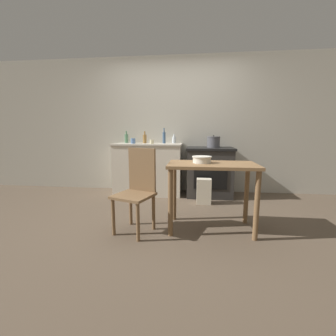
{
  "coord_description": "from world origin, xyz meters",
  "views": [
    {
      "loc": [
        0.38,
        -2.81,
        1.16
      ],
      "look_at": [
        0.0,
        0.53,
        0.61
      ],
      "focal_mm": 24.0,
      "sensor_mm": 36.0,
      "label": 1
    }
  ],
  "objects_px": {
    "bottle_mid_left": "(145,139)",
    "cup_center": "(133,141)",
    "chair": "(137,188)",
    "mixing_bowl_large": "(202,159)",
    "stove": "(209,172)",
    "bottle_left": "(126,138)",
    "cup_center_right": "(152,142)",
    "flour_sack": "(204,191)",
    "stock_pot": "(213,142)",
    "bottle_far_left": "(174,140)",
    "bottle_center_left": "(164,137)",
    "work_table": "(212,176)"
  },
  "relations": [
    {
      "from": "work_table",
      "to": "mixing_bowl_large",
      "type": "height_order",
      "value": "mixing_bowl_large"
    },
    {
      "from": "bottle_mid_left",
      "to": "stove",
      "type": "bearing_deg",
      "value": -6.02
    },
    {
      "from": "stock_pot",
      "to": "cup_center",
      "type": "xyz_separation_m",
      "value": [
        -1.46,
        -0.03,
        0.01
      ]
    },
    {
      "from": "chair",
      "to": "cup_center",
      "type": "height_order",
      "value": "cup_center"
    },
    {
      "from": "bottle_far_left",
      "to": "bottle_mid_left",
      "type": "bearing_deg",
      "value": -170.46
    },
    {
      "from": "mixing_bowl_large",
      "to": "chair",
      "type": "bearing_deg",
      "value": -168.65
    },
    {
      "from": "flour_sack",
      "to": "bottle_center_left",
      "type": "xyz_separation_m",
      "value": [
        -0.73,
        0.61,
        0.85
      ]
    },
    {
      "from": "stove",
      "to": "bottle_mid_left",
      "type": "distance_m",
      "value": 1.35
    },
    {
      "from": "stock_pot",
      "to": "bottle_left",
      "type": "height_order",
      "value": "bottle_left"
    },
    {
      "from": "stock_pot",
      "to": "bottle_far_left",
      "type": "xyz_separation_m",
      "value": [
        -0.72,
        0.2,
        0.03
      ]
    },
    {
      "from": "flour_sack",
      "to": "mixing_bowl_large",
      "type": "relative_size",
      "value": 1.8
    },
    {
      "from": "mixing_bowl_large",
      "to": "bottle_center_left",
      "type": "distance_m",
      "value": 1.69
    },
    {
      "from": "stock_pot",
      "to": "bottle_center_left",
      "type": "distance_m",
      "value": 0.91
    },
    {
      "from": "flour_sack",
      "to": "cup_center_right",
      "type": "relative_size",
      "value": 5.38
    },
    {
      "from": "stove",
      "to": "flour_sack",
      "type": "relative_size",
      "value": 2.15
    },
    {
      "from": "flour_sack",
      "to": "mixing_bowl_large",
      "type": "bearing_deg",
      "value": -94.76
    },
    {
      "from": "flour_sack",
      "to": "bottle_left",
      "type": "height_order",
      "value": "bottle_left"
    },
    {
      "from": "work_table",
      "to": "mixing_bowl_large",
      "type": "relative_size",
      "value": 4.45
    },
    {
      "from": "bottle_mid_left",
      "to": "cup_center",
      "type": "bearing_deg",
      "value": -143.83
    },
    {
      "from": "stock_pot",
      "to": "bottle_center_left",
      "type": "relative_size",
      "value": 0.83
    },
    {
      "from": "flour_sack",
      "to": "bottle_center_left",
      "type": "bearing_deg",
      "value": 139.91
    },
    {
      "from": "bottle_left",
      "to": "bottle_mid_left",
      "type": "xyz_separation_m",
      "value": [
        0.38,
        -0.07,
        -0.0
      ]
    },
    {
      "from": "stove",
      "to": "mixing_bowl_large",
      "type": "bearing_deg",
      "value": -97.6
    },
    {
      "from": "stove",
      "to": "bottle_left",
      "type": "xyz_separation_m",
      "value": [
        -1.59,
        0.2,
        0.59
      ]
    },
    {
      "from": "mixing_bowl_large",
      "to": "bottle_center_left",
      "type": "height_order",
      "value": "bottle_center_left"
    },
    {
      "from": "chair",
      "to": "mixing_bowl_large",
      "type": "height_order",
      "value": "chair"
    },
    {
      "from": "work_table",
      "to": "stock_pot",
      "type": "relative_size",
      "value": 4.3
    },
    {
      "from": "flour_sack",
      "to": "bottle_far_left",
      "type": "bearing_deg",
      "value": 127.54
    },
    {
      "from": "mixing_bowl_large",
      "to": "flour_sack",
      "type": "bearing_deg",
      "value": 85.24
    },
    {
      "from": "work_table",
      "to": "bottle_mid_left",
      "type": "distance_m",
      "value": 1.99
    },
    {
      "from": "bottle_mid_left",
      "to": "cup_center_right",
      "type": "distance_m",
      "value": 0.3
    },
    {
      "from": "stove",
      "to": "flour_sack",
      "type": "xyz_separation_m",
      "value": [
        -0.11,
        -0.5,
        -0.24
      ]
    },
    {
      "from": "stove",
      "to": "bottle_far_left",
      "type": "height_order",
      "value": "bottle_far_left"
    },
    {
      "from": "work_table",
      "to": "bottle_far_left",
      "type": "distance_m",
      "value": 1.81
    },
    {
      "from": "bottle_mid_left",
      "to": "cup_center",
      "type": "relative_size",
      "value": 2.34
    },
    {
      "from": "bottle_center_left",
      "to": "bottle_mid_left",
      "type": "bearing_deg",
      "value": 178.26
    },
    {
      "from": "work_table",
      "to": "bottle_far_left",
      "type": "relative_size",
      "value": 5.98
    },
    {
      "from": "stove",
      "to": "bottle_far_left",
      "type": "distance_m",
      "value": 0.9
    },
    {
      "from": "bottle_mid_left",
      "to": "cup_center_right",
      "type": "xyz_separation_m",
      "value": [
        0.18,
        -0.23,
        -0.05
      ]
    },
    {
      "from": "stove",
      "to": "bottle_center_left",
      "type": "bearing_deg",
      "value": 172.12
    },
    {
      "from": "flour_sack",
      "to": "bottle_left",
      "type": "bearing_deg",
      "value": 154.66
    },
    {
      "from": "stove",
      "to": "mixing_bowl_large",
      "type": "distance_m",
      "value": 1.5
    },
    {
      "from": "chair",
      "to": "flour_sack",
      "type": "xyz_separation_m",
      "value": [
        0.82,
        1.08,
        -0.3
      ]
    },
    {
      "from": "bottle_far_left",
      "to": "cup_center",
      "type": "distance_m",
      "value": 0.77
    },
    {
      "from": "stove",
      "to": "bottle_mid_left",
      "type": "relative_size",
      "value": 3.93
    },
    {
      "from": "bottle_center_left",
      "to": "stove",
      "type": "bearing_deg",
      "value": -7.88
    },
    {
      "from": "stove",
      "to": "flour_sack",
      "type": "height_order",
      "value": "stove"
    },
    {
      "from": "bottle_center_left",
      "to": "flour_sack",
      "type": "bearing_deg",
      "value": -40.09
    },
    {
      "from": "work_table",
      "to": "cup_center_right",
      "type": "bearing_deg",
      "value": 125.37
    },
    {
      "from": "mixing_bowl_large",
      "to": "bottle_mid_left",
      "type": "distance_m",
      "value": 1.87
    }
  ]
}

